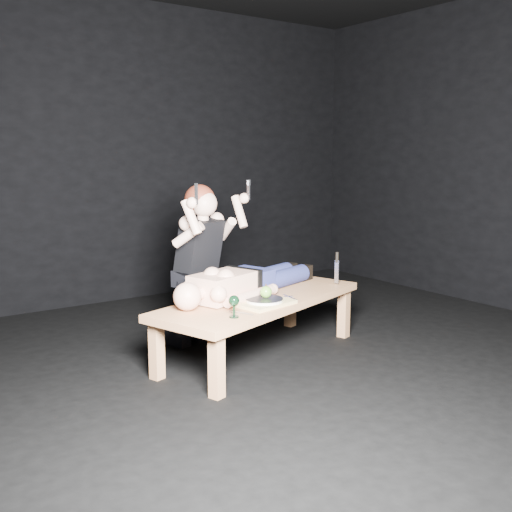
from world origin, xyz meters
The scene contains 13 objects.
ground centered at (0.00, 0.00, 0.00)m, with size 5.00×5.00×0.00m, color black.
back_wall centered at (0.00, 2.50, 1.50)m, with size 5.00×5.00×0.00m, color black.
table centered at (-0.27, 0.23, 0.23)m, with size 1.77×0.66×0.45m, color tan.
lying_man centered at (-0.26, 0.39, 0.57)m, with size 1.64×0.50×0.24m, color #DEA88B, non-canonical shape.
kneeling_woman centered at (-0.54, 0.75, 0.65)m, with size 0.69×0.78×1.30m, color black, non-canonical shape.
serving_tray centered at (-0.37, 0.03, 0.46)m, with size 0.39×0.28×0.02m, color tan.
plate centered at (-0.37, 0.03, 0.48)m, with size 0.26×0.26×0.02m, color white.
apple centered at (-0.35, 0.04, 0.54)m, with size 0.08×0.08×0.08m, color #589829.
goblet centered at (-0.73, -0.13, 0.52)m, with size 0.07×0.07×0.15m, color black, non-canonical shape.
fork_flat centered at (-0.64, -0.07, 0.45)m, with size 0.02×0.19×0.01m, color #B2B2B7.
knife_flat centered at (-0.10, 0.08, 0.45)m, with size 0.02×0.19×0.01m, color #B2B2B7.
spoon_flat centered at (-0.15, 0.12, 0.45)m, with size 0.02×0.19×0.01m, color #B2B2B7.
carving_knife centered at (0.49, 0.23, 0.58)m, with size 0.03×0.04×0.26m, color #B2B2B7, non-canonical shape.
Camera 1 is at (-2.79, -3.28, 1.49)m, focal length 42.34 mm.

